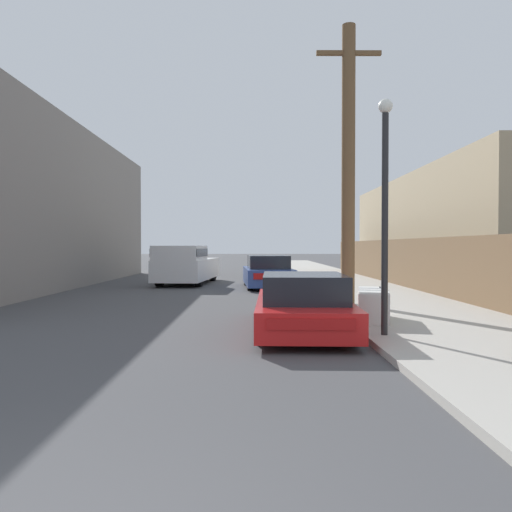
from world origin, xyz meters
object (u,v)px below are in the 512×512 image
(parked_sports_car_red, at_px, (303,305))
(pickup_truck, at_px, (186,265))
(car_parked_mid, at_px, (268,273))
(street_lamp, at_px, (385,197))
(discarded_fridge, at_px, (373,305))
(utility_pole, at_px, (348,163))

(parked_sports_car_red, xyz_separation_m, pickup_truck, (-4.07, 12.68, 0.34))
(car_parked_mid, xyz_separation_m, pickup_truck, (-3.68, 1.92, 0.26))
(parked_sports_car_red, distance_m, street_lamp, 2.70)
(parked_sports_car_red, bearing_deg, street_lamp, -33.10)
(discarded_fridge, height_order, pickup_truck, pickup_truck)
(discarded_fridge, height_order, parked_sports_car_red, parked_sports_car_red)
(street_lamp, bearing_deg, parked_sports_car_red, 144.73)
(pickup_truck, bearing_deg, car_parked_mid, 157.40)
(utility_pole, bearing_deg, discarded_fridge, -90.66)
(parked_sports_car_red, relative_size, utility_pole, 0.60)
(discarded_fridge, xyz_separation_m, street_lamp, (-0.22, -1.81, 2.17))
(utility_pole, bearing_deg, car_parked_mid, 106.54)
(discarded_fridge, relative_size, utility_pole, 0.22)
(car_parked_mid, height_order, street_lamp, street_lamp)
(parked_sports_car_red, relative_size, street_lamp, 1.09)
(parked_sports_car_red, xyz_separation_m, street_lamp, (1.40, -0.99, 2.08))
(parked_sports_car_red, height_order, pickup_truck, pickup_truck)
(parked_sports_car_red, distance_m, utility_pole, 5.49)
(discarded_fridge, distance_m, street_lamp, 2.84)
(discarded_fridge, xyz_separation_m, utility_pole, (0.04, 3.05, 3.61))
(discarded_fridge, xyz_separation_m, parked_sports_car_red, (-1.62, -0.82, 0.09))
(pickup_truck, distance_m, utility_pole, 10.97)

